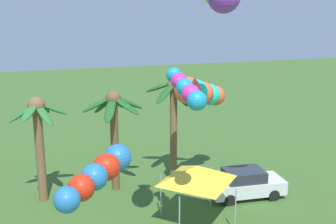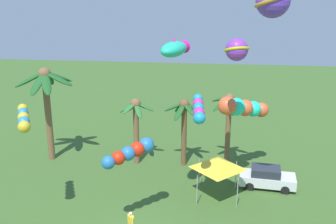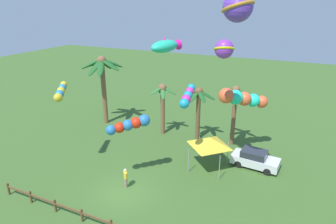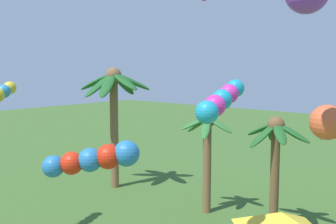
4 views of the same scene
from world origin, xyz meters
name	(u,v)px [view 3 (image 3 of 4)]	position (x,y,z in m)	size (l,w,h in m)	color
ground_plane	(124,192)	(0.00, 0.00, 0.00)	(120.00, 120.00, 0.00)	#3D6028
palm_tree_0	(235,103)	(5.31, 11.26, 4.30)	(3.04, 2.86, 5.98)	brown
palm_tree_1	(163,98)	(-2.00, 10.70, 3.91)	(2.90, 2.87, 5.48)	brown
palm_tree_2	(199,102)	(1.86, 10.89, 4.04)	(3.36, 2.96, 5.51)	brown
palm_tree_3	(102,73)	(-9.28, 10.57, 5.95)	(4.82, 4.42, 7.79)	brown
rail_fence	(82,214)	(-0.70, -3.78, 0.59)	(13.66, 0.12, 0.95)	brown
parked_car_0	(255,159)	(8.12, 7.78, 0.75)	(4.03, 2.04, 1.51)	silver
spectator_0	(126,178)	(-0.20, 0.60, 0.81)	(0.42, 0.44, 1.59)	gray
festival_tent	(209,142)	(4.60, 5.95, 2.47)	(2.86, 2.86, 2.85)	#9E9EA3
kite_tube_0	(242,98)	(6.26, 9.63, 5.36)	(3.89, 3.72, 2.16)	#E55C33
kite_tube_1	(61,92)	(-6.41, 1.40, 6.59)	(1.51, 2.27, 1.17)	gold
kite_ball_2	(238,7)	(6.93, 2.13, 13.00)	(2.30, 2.33, 1.70)	purple
kite_tube_3	(187,96)	(3.31, 4.02, 6.74)	(0.88, 2.60, 1.32)	#1C97BF
kite_ball_4	(224,49)	(5.44, 5.49, 10.12)	(1.94, 1.93, 1.37)	purple
kite_tube_5	(130,124)	(-0.41, 1.88, 4.66)	(2.67, 2.60, 1.28)	#2873B8
kite_fish_6	(166,46)	(1.97, 3.20, 10.42)	(1.85, 2.75, 1.08)	#23C79C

